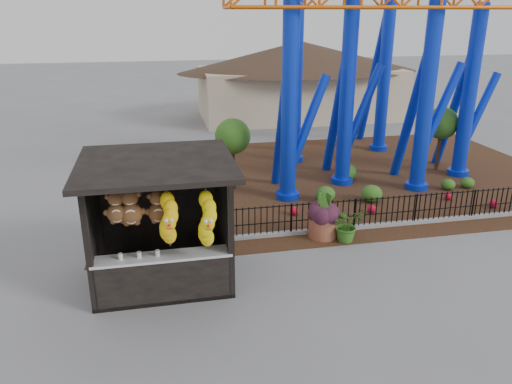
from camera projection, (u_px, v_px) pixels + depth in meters
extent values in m
plane|color=slate|center=(292.00, 289.00, 11.97)|extent=(120.00, 120.00, 0.00)
cube|color=#331E11|center=(334.00, 177.00, 20.09)|extent=(18.00, 12.00, 0.02)
cube|color=gray|center=(390.00, 224.00, 15.47)|extent=(18.00, 0.18, 0.12)
cube|color=black|center=(164.00, 276.00, 12.48)|extent=(3.20, 2.60, 0.10)
cube|color=black|center=(159.00, 204.00, 13.13)|extent=(3.20, 0.12, 3.00)
cube|color=black|center=(93.00, 228.00, 11.69)|extent=(0.12, 2.60, 3.00)
cube|color=black|center=(223.00, 218.00, 12.28)|extent=(0.12, 2.60, 3.00)
cube|color=black|center=(156.00, 163.00, 11.22)|extent=(3.50, 3.40, 0.12)
cube|color=black|center=(88.00, 251.00, 10.56)|extent=(0.14, 0.14, 3.00)
cube|color=black|center=(231.00, 239.00, 11.15)|extent=(0.14, 0.14, 3.00)
cube|color=black|center=(164.00, 279.00, 11.34)|extent=(3.00, 0.50, 1.10)
cube|color=silver|center=(162.00, 257.00, 11.15)|extent=(3.10, 0.55, 0.06)
cylinder|color=black|center=(158.00, 190.00, 10.19)|extent=(2.90, 0.04, 0.04)
cylinder|color=#0C2BCE|center=(290.00, 100.00, 16.58)|extent=(0.56, 0.56, 7.00)
cylinder|color=#0C2BCE|center=(287.00, 195.00, 17.73)|extent=(0.84, 0.84, 0.24)
cylinder|color=#0C2BCE|center=(347.00, 88.00, 18.11)|extent=(0.56, 0.56, 7.30)
cylinder|color=#0C2BCE|center=(342.00, 180.00, 19.32)|extent=(0.84, 0.84, 0.24)
cylinder|color=#0C2BCE|center=(428.00, 88.00, 17.45)|extent=(0.56, 0.56, 7.50)
cylinder|color=#0C2BCE|center=(416.00, 186.00, 18.69)|extent=(0.84, 0.84, 0.24)
cylinder|color=#0C2BCE|center=(469.00, 94.00, 19.19)|extent=(0.56, 0.56, 6.60)
cylinder|color=#0C2BCE|center=(458.00, 172.00, 20.27)|extent=(0.84, 0.84, 0.24)
cylinder|color=#0C2BCE|center=(297.00, 51.00, 20.58)|extent=(0.56, 0.56, 9.50)
cylinder|color=#0C2BCE|center=(294.00, 158.00, 22.16)|extent=(0.84, 0.84, 0.24)
cylinder|color=#0C2BCE|center=(388.00, 36.00, 22.19)|extent=(0.56, 0.56, 10.50)
cylinder|color=#0C2BCE|center=(378.00, 148.00, 23.94)|extent=(0.84, 0.84, 0.24)
cylinder|color=#0C2BCE|center=(282.00, 121.00, 17.71)|extent=(0.36, 2.21, 5.85)
cylinder|color=#0C2BCE|center=(306.00, 128.00, 17.35)|extent=(1.62, 0.32, 3.73)
cylinder|color=#0C2BCE|center=(337.00, 109.00, 19.25)|extent=(0.36, 2.29, 6.10)
cylinder|color=#0C2BCE|center=(360.00, 116.00, 18.89)|extent=(1.67, 0.32, 3.88)
cylinder|color=#0C2BCE|center=(412.00, 110.00, 18.60)|extent=(0.36, 2.34, 6.26)
cylinder|color=#0C2BCE|center=(437.00, 117.00, 18.24)|extent=(1.71, 0.32, 3.99)
cylinder|color=#0C2BCE|center=(453.00, 111.00, 20.30)|extent=(0.36, 2.10, 5.53)
cylinder|color=#0C2BCE|center=(477.00, 117.00, 19.93)|extent=(1.54, 0.32, 3.52)
cylinder|color=#985037|center=(323.00, 227.00, 14.67)|extent=(0.92, 0.92, 0.62)
ellipsoid|color=#351525|center=(324.00, 207.00, 14.45)|extent=(0.70, 0.70, 0.64)
imported|color=#245318|center=(347.00, 225.00, 14.33)|extent=(1.00, 0.89, 1.02)
ellipsoid|color=#2D5B1A|center=(325.00, 194.00, 17.36)|extent=(0.68, 0.68, 0.55)
ellipsoid|color=#2D5B1A|center=(372.00, 194.00, 17.35)|extent=(0.74, 0.74, 0.59)
ellipsoid|color=#2D5B1A|center=(448.00, 184.00, 18.54)|extent=(0.51, 0.51, 0.41)
ellipsoid|color=#2D5B1A|center=(346.00, 172.00, 19.54)|extent=(0.84, 0.84, 0.68)
ellipsoid|color=#2D5B1A|center=(468.00, 183.00, 18.73)|extent=(0.51, 0.51, 0.41)
sphere|color=#B80C27|center=(294.00, 211.00, 16.25)|extent=(0.28, 0.28, 0.28)
sphere|color=#B80C27|center=(372.00, 209.00, 16.42)|extent=(0.28, 0.28, 0.28)
sphere|color=#B80C27|center=(448.00, 196.00, 17.55)|extent=(0.28, 0.28, 0.28)
sphere|color=#B80C27|center=(493.00, 204.00, 16.86)|extent=(0.28, 0.28, 0.28)
cube|color=#BFAD8C|center=(299.00, 93.00, 31.01)|extent=(12.00, 6.00, 3.00)
cone|color=#332319|center=(300.00, 53.00, 30.19)|extent=(15.00, 15.00, 1.80)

